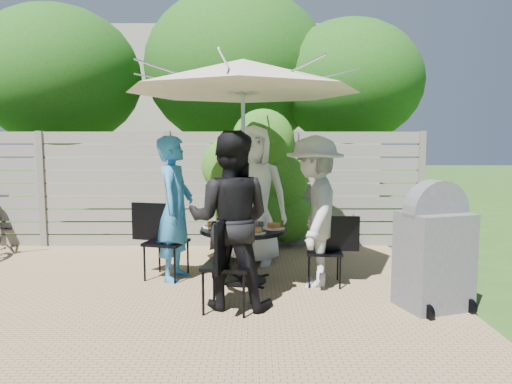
{
  "coord_description": "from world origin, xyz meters",
  "views": [
    {
      "loc": [
        1.38,
        -4.19,
        1.66
      ],
      "look_at": [
        1.39,
        1.32,
        1.07
      ],
      "focal_mm": 32.0,
      "sensor_mm": 36.0,
      "label": 1
    }
  ],
  "objects_px": {
    "bbq_grill": "(434,251)",
    "plate_front": "(238,232)",
    "chair_front": "(228,284)",
    "person_right": "(314,212)",
    "umbrella": "(243,76)",
    "plate_back": "(248,221)",
    "chair_back": "(255,243)",
    "patio_table": "(243,245)",
    "chair_right": "(325,265)",
    "person_left": "(175,209)",
    "plate_left": "(214,225)",
    "syrup_jug": "(239,220)",
    "person_front": "(230,220)",
    "glass_front": "(249,226)",
    "plate_extra": "(255,231)",
    "glass_right": "(266,221)",
    "glass_left": "(220,223)",
    "chair_left": "(165,257)",
    "plate_right": "(274,227)",
    "glass_back": "(238,218)",
    "person_back": "(253,196)",
    "coffee_cup": "(254,220)"
  },
  "relations": [
    {
      "from": "plate_back",
      "to": "person_left",
      "type": "bearing_deg",
      "value": -164.31
    },
    {
      "from": "person_front",
      "to": "plate_right",
      "type": "height_order",
      "value": "person_front"
    },
    {
      "from": "chair_back",
      "to": "person_right",
      "type": "relative_size",
      "value": 0.51
    },
    {
      "from": "chair_left",
      "to": "glass_front",
      "type": "xyz_separation_m",
      "value": [
        1.03,
        -0.4,
        0.45
      ]
    },
    {
      "from": "umbrella",
      "to": "plate_back",
      "type": "distance_m",
      "value": 1.77
    },
    {
      "from": "patio_table",
      "to": "person_right",
      "type": "xyz_separation_m",
      "value": [
        0.82,
        -0.11,
        0.41
      ]
    },
    {
      "from": "person_left",
      "to": "glass_front",
      "type": "relative_size",
      "value": 12.49
    },
    {
      "from": "plate_left",
      "to": "plate_right",
      "type": "bearing_deg",
      "value": -7.76
    },
    {
      "from": "bbq_grill",
      "to": "syrup_jug",
      "type": "bearing_deg",
      "value": 136.62
    },
    {
      "from": "chair_right",
      "to": "plate_extra",
      "type": "relative_size",
      "value": 3.45
    },
    {
      "from": "chair_back",
      "to": "plate_front",
      "type": "xyz_separation_m",
      "value": [
        -0.18,
        -1.31,
        0.42
      ]
    },
    {
      "from": "glass_right",
      "to": "bbq_grill",
      "type": "height_order",
      "value": "bbq_grill"
    },
    {
      "from": "plate_right",
      "to": "plate_front",
      "type": "bearing_deg",
      "value": -142.76
    },
    {
      "from": "chair_back",
      "to": "plate_left",
      "type": "height_order",
      "value": "chair_back"
    },
    {
      "from": "plate_left",
      "to": "umbrella",
      "type": "bearing_deg",
      "value": -7.76
    },
    {
      "from": "chair_left",
      "to": "chair_right",
      "type": "height_order",
      "value": "chair_left"
    },
    {
      "from": "plate_front",
      "to": "coffee_cup",
      "type": "distance_m",
      "value": 0.59
    },
    {
      "from": "person_left",
      "to": "person_right",
      "type": "relative_size",
      "value": 1.0
    },
    {
      "from": "person_right",
      "to": "bbq_grill",
      "type": "height_order",
      "value": "person_right"
    },
    {
      "from": "plate_front",
      "to": "person_front",
      "type": "bearing_deg",
      "value": -97.76
    },
    {
      "from": "patio_table",
      "to": "plate_back",
      "type": "relative_size",
      "value": 4.37
    },
    {
      "from": "patio_table",
      "to": "plate_left",
      "type": "distance_m",
      "value": 0.42
    },
    {
      "from": "person_back",
      "to": "person_front",
      "type": "relative_size",
      "value": 1.07
    },
    {
      "from": "plate_left",
      "to": "glass_front",
      "type": "bearing_deg",
      "value": -36.94
    },
    {
      "from": "plate_front",
      "to": "glass_left",
      "type": "distance_m",
      "value": 0.37
    },
    {
      "from": "plate_right",
      "to": "glass_back",
      "type": "xyz_separation_m",
      "value": [
        -0.43,
        0.32,
        0.05
      ]
    },
    {
      "from": "chair_front",
      "to": "person_right",
      "type": "xyz_separation_m",
      "value": [
        0.95,
        0.84,
        0.59
      ]
    },
    {
      "from": "chair_back",
      "to": "plate_extra",
      "type": "height_order",
      "value": "chair_back"
    },
    {
      "from": "person_right",
      "to": "chair_back",
      "type": "bearing_deg",
      "value": -139.34
    },
    {
      "from": "person_back",
      "to": "person_right",
      "type": "distance_m",
      "value": 1.18
    },
    {
      "from": "umbrella",
      "to": "person_right",
      "type": "xyz_separation_m",
      "value": [
        0.82,
        -0.11,
        -1.55
      ]
    },
    {
      "from": "chair_right",
      "to": "plate_front",
      "type": "relative_size",
      "value": 3.19
    },
    {
      "from": "bbq_grill",
      "to": "plate_front",
      "type": "bearing_deg",
      "value": 147.18
    },
    {
      "from": "glass_front",
      "to": "coffee_cup",
      "type": "xyz_separation_m",
      "value": [
        0.06,
        0.48,
        -0.01
      ]
    },
    {
      "from": "chair_right",
      "to": "plate_extra",
      "type": "distance_m",
      "value": 0.95
    },
    {
      "from": "plate_back",
      "to": "glass_left",
      "type": "distance_m",
      "value": 0.53
    },
    {
      "from": "chair_front",
      "to": "plate_back",
      "type": "height_order",
      "value": "chair_front"
    },
    {
      "from": "umbrella",
      "to": "chair_left",
      "type": "distance_m",
      "value": 2.35
    },
    {
      "from": "chair_back",
      "to": "patio_table",
      "type": "bearing_deg",
      "value": 3.53
    },
    {
      "from": "chair_right",
      "to": "plate_back",
      "type": "distance_m",
      "value": 1.12
    },
    {
      "from": "umbrella",
      "to": "person_left",
      "type": "relative_size",
      "value": 1.74
    },
    {
      "from": "umbrella",
      "to": "plate_front",
      "type": "xyz_separation_m",
      "value": [
        -0.05,
        -0.36,
        -1.74
      ]
    },
    {
      "from": "plate_front",
      "to": "plate_right",
      "type": "height_order",
      "value": "same"
    },
    {
      "from": "bbq_grill",
      "to": "plate_right",
      "type": "bearing_deg",
      "value": 134.06
    },
    {
      "from": "person_front",
      "to": "person_right",
      "type": "xyz_separation_m",
      "value": [
        0.93,
        0.71,
        -0.02
      ]
    },
    {
      "from": "glass_left",
      "to": "chair_left",
      "type": "bearing_deg",
      "value": 163.64
    },
    {
      "from": "plate_extra",
      "to": "glass_front",
      "type": "bearing_deg",
      "value": 143.97
    },
    {
      "from": "person_left",
      "to": "plate_right",
      "type": "xyz_separation_m",
      "value": [
        1.18,
        -0.16,
        -0.19
      ]
    },
    {
      "from": "plate_left",
      "to": "chair_front",
      "type": "bearing_deg",
      "value": -77.35
    },
    {
      "from": "patio_table",
      "to": "syrup_jug",
      "type": "relative_size",
      "value": 7.09
    }
  ]
}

